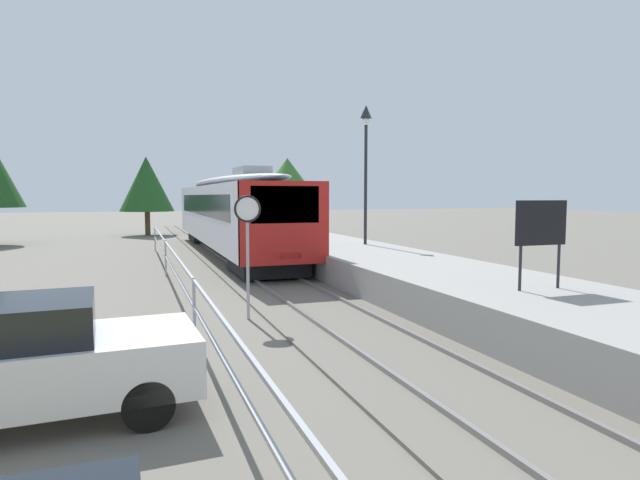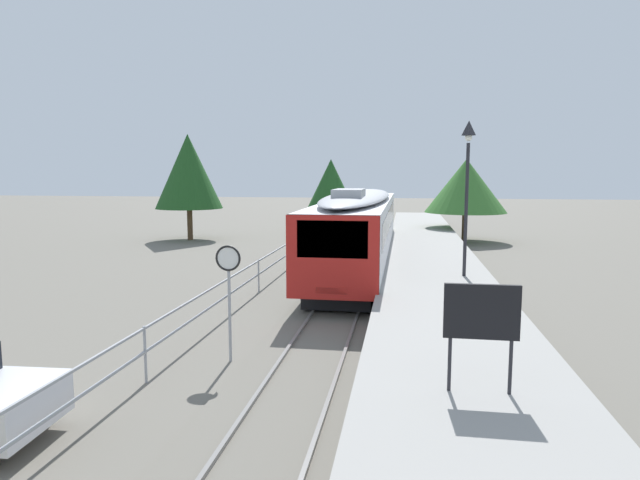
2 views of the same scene
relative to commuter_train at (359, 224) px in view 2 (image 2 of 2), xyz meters
name	(u,v)px [view 2 (image 2 of 2)]	position (x,y,z in m)	size (l,w,h in m)	color
ground_plane	(273,287)	(-3.00, -4.64, -2.14)	(160.00, 160.00, 0.00)	#6B665B
track_rails	(348,289)	(0.00, -4.64, -2.11)	(3.20, 60.00, 0.14)	#6B665B
commuter_train	(359,224)	(0.00, 0.00, 0.00)	(2.82, 18.89, 3.74)	silver
station_platform	(434,281)	(3.25, -4.64, -1.69)	(3.90, 60.00, 0.90)	#999691
platform_lamp_mid_platform	(468,169)	(4.20, -5.88, 2.48)	(0.34, 0.34, 5.35)	#232328
platform_notice_board	(482,316)	(3.37, -16.24, 0.04)	(1.20, 0.08, 1.80)	#232328
speed_limit_sign	(229,274)	(-1.94, -13.09, -0.02)	(0.61, 0.10, 2.81)	#9EA0A5
carpark_fence	(145,342)	(-3.30, -14.64, -1.24)	(0.06, 36.06, 1.25)	#9EA0A5
tree_behind_carpark	(188,171)	(-12.27, 9.43, 2.47)	(4.47, 4.47, 7.10)	brown
tree_behind_station_far	(466,186)	(6.04, 11.53, 1.53)	(5.33, 5.33, 5.44)	brown
tree_distant_left	(331,185)	(-3.34, 14.60, 1.46)	(3.74, 3.74, 5.54)	brown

